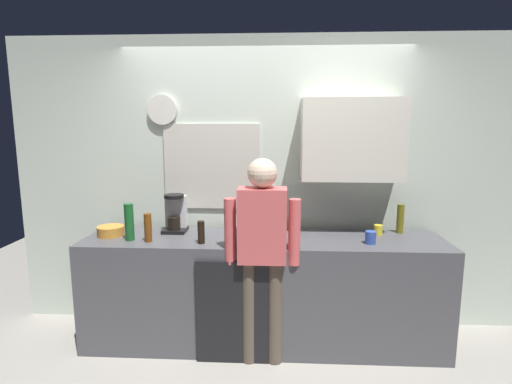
# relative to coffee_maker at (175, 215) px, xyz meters

# --- Properties ---
(ground_plane) EXTENTS (8.00, 8.00, 0.00)m
(ground_plane) POSITION_rel_coffee_maker_xyz_m (0.78, -0.48, -1.06)
(ground_plane) COLOR #9E998E
(kitchen_counter) EXTENTS (2.96, 0.64, 0.91)m
(kitchen_counter) POSITION_rel_coffee_maker_xyz_m (0.78, -0.18, -0.60)
(kitchen_counter) COLOR #4C4C51
(kitchen_counter) RESTS_ON ground_plane
(dishwasher_panel) EXTENTS (0.56, 0.02, 0.82)m
(dishwasher_panel) POSITION_rel_coffee_maker_xyz_m (0.55, -0.52, -0.65)
(dishwasher_panel) COLOR black
(dishwasher_panel) RESTS_ON ground_plane
(back_wall_assembly) EXTENTS (4.56, 0.42, 2.60)m
(back_wall_assembly) POSITION_rel_coffee_maker_xyz_m (0.86, 0.22, 0.30)
(back_wall_assembly) COLOR silver
(back_wall_assembly) RESTS_ON ground_plane
(coffee_maker) EXTENTS (0.20, 0.20, 0.33)m
(coffee_maker) POSITION_rel_coffee_maker_xyz_m (0.00, 0.00, 0.00)
(coffee_maker) COLOR black
(coffee_maker) RESTS_ON kitchen_counter
(bottle_green_wine) EXTENTS (0.07, 0.07, 0.30)m
(bottle_green_wine) POSITION_rel_coffee_maker_xyz_m (-0.30, -0.29, 0.00)
(bottle_green_wine) COLOR #195923
(bottle_green_wine) RESTS_ON kitchen_counter
(bottle_clear_soda) EXTENTS (0.09, 0.09, 0.28)m
(bottle_clear_soda) POSITION_rel_coffee_maker_xyz_m (0.86, -0.01, -0.01)
(bottle_clear_soda) COLOR #2D8C33
(bottle_clear_soda) RESTS_ON kitchen_counter
(bottle_olive_oil) EXTENTS (0.06, 0.06, 0.25)m
(bottle_olive_oil) POSITION_rel_coffee_maker_xyz_m (1.94, 0.05, -0.02)
(bottle_olive_oil) COLOR olive
(bottle_olive_oil) RESTS_ON kitchen_counter
(bottle_dark_sauce) EXTENTS (0.06, 0.06, 0.18)m
(bottle_dark_sauce) POSITION_rel_coffee_maker_xyz_m (0.29, -0.36, -0.06)
(bottle_dark_sauce) COLOR black
(bottle_dark_sauce) RESTS_ON kitchen_counter
(bottle_amber_beer) EXTENTS (0.06, 0.06, 0.23)m
(bottle_amber_beer) POSITION_rel_coffee_maker_xyz_m (-0.14, -0.33, -0.03)
(bottle_amber_beer) COLOR brown
(bottle_amber_beer) RESTS_ON kitchen_counter
(cup_blue_mug) EXTENTS (0.08, 0.08, 0.10)m
(cup_blue_mug) POSITION_rel_coffee_maker_xyz_m (1.62, -0.29, -0.10)
(cup_blue_mug) COLOR #3351B2
(cup_blue_mug) RESTS_ON kitchen_counter
(cup_white_mug) EXTENTS (0.08, 0.08, 0.09)m
(cup_white_mug) POSITION_rel_coffee_maker_xyz_m (0.68, -0.23, -0.10)
(cup_white_mug) COLOR white
(cup_white_mug) RESTS_ON kitchen_counter
(cup_yellow_cup) EXTENTS (0.07, 0.07, 0.08)m
(cup_yellow_cup) POSITION_rel_coffee_maker_xyz_m (1.74, -0.03, -0.10)
(cup_yellow_cup) COLOR yellow
(cup_yellow_cup) RESTS_ON kitchen_counter
(mixing_bowl) EXTENTS (0.22, 0.22, 0.08)m
(mixing_bowl) POSITION_rel_coffee_maker_xyz_m (-0.51, -0.17, -0.11)
(mixing_bowl) COLOR orange
(mixing_bowl) RESTS_ON kitchen_counter
(dish_soap) EXTENTS (0.06, 0.06, 0.18)m
(dish_soap) POSITION_rel_coffee_maker_xyz_m (0.60, -0.41, -0.07)
(dish_soap) COLOR blue
(dish_soap) RESTS_ON kitchen_counter
(person_at_sink) EXTENTS (0.57, 0.22, 1.60)m
(person_at_sink) POSITION_rel_coffee_maker_xyz_m (0.78, -0.48, -0.11)
(person_at_sink) COLOR brown
(person_at_sink) RESTS_ON ground_plane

